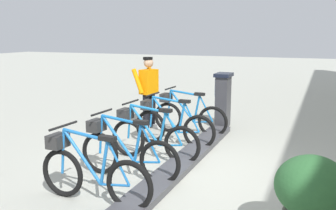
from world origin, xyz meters
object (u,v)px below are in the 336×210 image
bike_docked_2 (150,136)px  bike_docked_3 (124,151)px  worker_near_rack (148,90)px  planter_bush (311,196)px  bike_docked_0 (187,115)px  bike_docked_4 (89,171)px  bike_docked_1 (171,124)px  payment_kiosk (223,99)px

bike_docked_2 → bike_docked_3: 0.95m
worker_near_rack → planter_bush: (-3.69, 3.92, -0.37)m
bike_docked_0 → worker_near_rack: 1.10m
bike_docked_3 → bike_docked_4: same height
bike_docked_2 → bike_docked_3: (0.00, 0.95, 0.00)m
bike_docked_1 → bike_docked_3: same height
payment_kiosk → worker_near_rack: bearing=27.0°
bike_docked_2 → bike_docked_1: bearing=-90.0°
bike_docked_3 → bike_docked_4: (0.00, 0.95, 0.00)m
bike_docked_0 → bike_docked_2: (0.00, 1.89, 0.00)m
payment_kiosk → bike_docked_4: size_ratio=0.74×
bike_docked_2 → planter_bush: (-2.71, 1.89, 0.11)m
bike_docked_0 → planter_bush: size_ratio=1.77×
bike_docked_4 → worker_near_rack: size_ratio=1.04×
bike_docked_4 → worker_near_rack: bearing=-75.9°
payment_kiosk → bike_docked_2: payment_kiosk is taller
payment_kiosk → bike_docked_0: 1.12m
planter_bush → payment_kiosk: bearing=-65.6°
payment_kiosk → worker_near_rack: size_ratio=0.77×
bike_docked_1 → payment_kiosk: bearing=-106.9°
payment_kiosk → planter_bush: size_ratio=1.32×
worker_near_rack → bike_docked_0: bearing=172.0°
bike_docked_4 → worker_near_rack: 4.08m
bike_docked_4 → bike_docked_3: bearing=-90.0°
bike_docked_0 → bike_docked_4: bearing=90.0°
bike_docked_2 → bike_docked_4: size_ratio=1.00×
worker_near_rack → bike_docked_4: bearing=104.1°
bike_docked_2 → worker_near_rack: 2.31m
bike_docked_0 → planter_bush: (-2.71, 3.78, 0.11)m
payment_kiosk → bike_docked_3: payment_kiosk is taller
payment_kiosk → bike_docked_2: size_ratio=0.74×
bike_docked_0 → bike_docked_4: 3.79m
bike_docked_0 → bike_docked_2: bearing=90.0°
bike_docked_1 → planter_bush: size_ratio=1.77×
bike_docked_1 → bike_docked_2: size_ratio=1.00×
bike_docked_1 → bike_docked_3: bearing=90.0°
bike_docked_1 → worker_near_rack: bearing=-47.8°
planter_bush → bike_docked_0: bearing=-54.4°
bike_docked_0 → worker_near_rack: worker_near_rack is taller
bike_docked_2 → bike_docked_4: same height
payment_kiosk → bike_docked_3: 3.82m
bike_docked_3 → planter_bush: 2.87m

